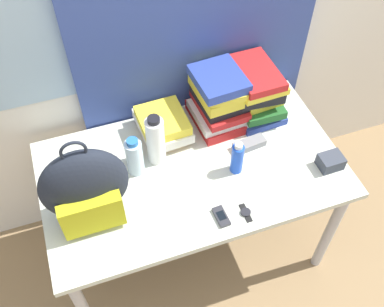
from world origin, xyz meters
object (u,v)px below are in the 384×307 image
object	(u,v)px
backpack	(85,188)
book_stack_left	(163,125)
water_bottle	(135,157)
sports_bottle	(156,140)
cell_phone	(221,217)
camera_pouch	(331,162)
book_stack_center	(218,99)
sunscreen_bottle	(237,158)
wristwatch	(246,213)
sunglasses_case	(249,144)
book_stack_right	(255,91)

from	to	relation	value
backpack	book_stack_left	bearing A→B (deg)	38.60
water_bottle	sports_bottle	bearing A→B (deg)	18.10
book_stack_left	backpack	bearing A→B (deg)	-141.40
cell_phone	camera_pouch	world-z (taller)	camera_pouch
backpack	book_stack_center	xyz separation A→B (m)	(0.66, 0.32, -0.04)
book_stack_center	sunscreen_bottle	distance (m)	0.31
book_stack_center	cell_phone	world-z (taller)	book_stack_center
sunscreen_bottle	wristwatch	distance (m)	0.24
camera_pouch	wristwatch	distance (m)	0.46
wristwatch	sunglasses_case	bearing A→B (deg)	64.01
backpack	book_stack_center	size ratio (longest dim) A/B	1.47
camera_pouch	wristwatch	bearing A→B (deg)	-167.10
backpack	water_bottle	bearing A→B (deg)	34.85
book_stack_left	sports_bottle	bearing A→B (deg)	-118.06
book_stack_left	sports_bottle	xyz separation A→B (m)	(-0.07, -0.13, 0.06)
water_bottle	sunglasses_case	xyz separation A→B (m)	(0.52, -0.04, -0.08)
camera_pouch	book_stack_center	bearing A→B (deg)	131.55
backpack	book_stack_right	distance (m)	0.91
camera_pouch	sports_bottle	bearing A→B (deg)	157.42
book_stack_right	sports_bottle	xyz separation A→B (m)	(-0.52, -0.13, -0.01)
book_stack_center	sunglasses_case	size ratio (longest dim) A/B	1.93
book_stack_center	wristwatch	world-z (taller)	book_stack_center
sunscreen_bottle	water_bottle	bearing A→B (deg)	161.06
book_stack_right	sunglasses_case	distance (m)	0.26
book_stack_left	wristwatch	xyz separation A→B (m)	(0.19, -0.52, -0.06)
backpack	camera_pouch	distance (m)	1.05
book_stack_left	water_bottle	distance (m)	0.24
book_stack_right	camera_pouch	size ratio (longest dim) A/B	2.78
book_stack_left	water_bottle	bearing A→B (deg)	-137.02
book_stack_left	sports_bottle	world-z (taller)	sports_bottle
book_stack_center	sports_bottle	distance (m)	0.36
sports_bottle	sunscreen_bottle	xyz separation A→B (m)	(0.31, -0.18, -0.04)
cell_phone	sunglasses_case	distance (m)	0.40
book_stack_center	sunscreen_bottle	xyz separation A→B (m)	(-0.03, -0.30, -0.06)
book_stack_right	water_bottle	bearing A→B (deg)	-165.70
sunscreen_bottle	wristwatch	bearing A→B (deg)	-102.44
sports_bottle	sunscreen_bottle	world-z (taller)	sports_bottle
backpack	book_stack_right	size ratio (longest dim) A/B	1.51
book_stack_center	sports_bottle	xyz separation A→B (m)	(-0.33, -0.13, -0.02)
backpack	cell_phone	size ratio (longest dim) A/B	4.54
water_bottle	wristwatch	xyz separation A→B (m)	(0.36, -0.36, -0.09)
sports_bottle	book_stack_center	bearing A→B (deg)	20.81
water_bottle	sunglasses_case	size ratio (longest dim) A/B	1.29
sports_bottle	camera_pouch	size ratio (longest dim) A/B	2.49
backpack	sports_bottle	bearing A→B (deg)	30.06
sports_bottle	wristwatch	xyz separation A→B (m)	(0.26, -0.40, -0.12)
sunscreen_bottle	wristwatch	world-z (taller)	sunscreen_bottle
water_bottle	camera_pouch	distance (m)	0.85
book_stack_center	sports_bottle	world-z (taller)	book_stack_center
sunglasses_case	book_stack_right	bearing A→B (deg)	61.99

